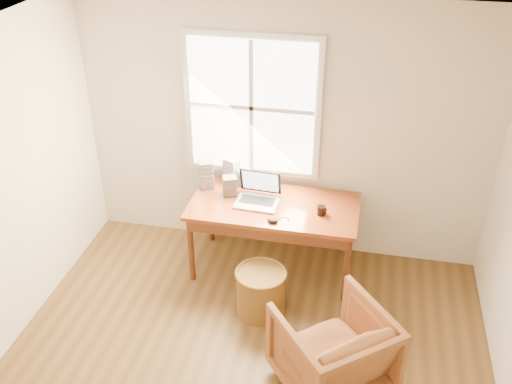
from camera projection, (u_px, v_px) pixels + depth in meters
The scene contains 11 objects.
room_shell at pixel (227, 261), 3.74m from camera, with size 4.04×4.54×2.64m.
desk at pixel (274, 206), 5.41m from camera, with size 1.60×0.80×0.04m, color brown.
armchair at pixel (333, 351), 4.34m from camera, with size 0.77×0.79×0.72m, color brown.
wicker_stool at pixel (261, 292), 5.13m from camera, with size 0.44×0.44×0.44m, color brown.
laptop at pixel (257, 192), 5.34m from camera, with size 0.37×0.39×0.28m, color #B6B9BE, non-canonical shape.
mouse at pixel (272, 221), 5.14m from camera, with size 0.10×0.06×0.03m, color black.
coffee_mug at pixel (321, 210), 5.24m from camera, with size 0.08×0.08×0.09m, color black.
cd_stack_a at pixel (232, 170), 5.70m from camera, with size 0.14×0.12×0.27m, color silver.
cd_stack_b at pixel (230, 186), 5.51m from camera, with size 0.13×0.12×0.20m, color #27282D.
cd_stack_c at pixel (207, 175), 5.60m from camera, with size 0.13×0.11×0.29m, color #9897A4.
cd_stack_d at pixel (243, 177), 5.69m from camera, with size 0.13×0.12×0.17m, color #B4B8C0.
Camera 1 is at (0.77, -2.71, 3.64)m, focal length 40.00 mm.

